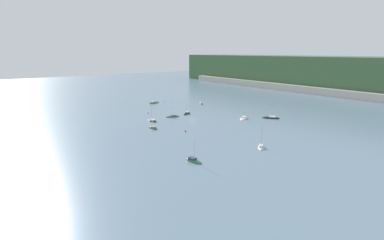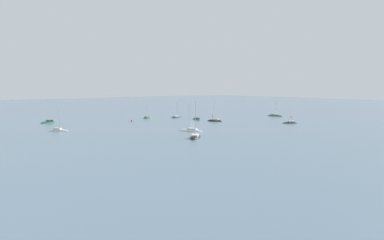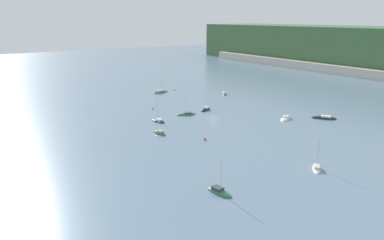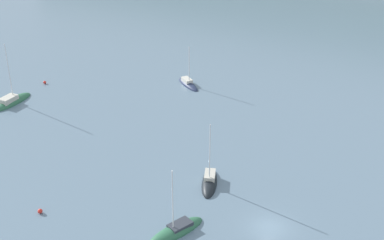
{
  "view_description": "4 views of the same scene",
  "coord_description": "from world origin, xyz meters",
  "px_view_note": "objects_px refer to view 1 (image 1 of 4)",
  "views": [
    {
      "loc": [
        116.59,
        -86.07,
        32.53
      ],
      "look_at": [
        9.09,
        -6.87,
        1.74
      ],
      "focal_mm": 28.0,
      "sensor_mm": 36.0,
      "label": 1
    },
    {
      "loc": [
        78.77,
        99.44,
        15.12
      ],
      "look_at": [
        5.52,
        7.62,
        1.97
      ],
      "focal_mm": 28.0,
      "sensor_mm": 36.0,
      "label": 2
    },
    {
      "loc": [
        102.94,
        -78.78,
        34.81
      ],
      "look_at": [
        4.45,
        -12.34,
        1.94
      ],
      "focal_mm": 35.0,
      "sensor_mm": 36.0,
      "label": 3
    },
    {
      "loc": [
        18.71,
        -44.69,
        37.91
      ],
      "look_at": [
        -17.68,
        11.36,
        3.72
      ],
      "focal_mm": 50.0,
      "sensor_mm": 36.0,
      "label": 4
    }
  ],
  "objects_px": {
    "sailboat_5": "(194,161)",
    "sailboat_9": "(244,119)",
    "sailboat_2": "(154,103)",
    "sailboat_8": "(153,128)",
    "sailboat_4": "(152,121)",
    "mooring_buoy_1": "(185,131)",
    "sailboat_0": "(173,117)",
    "sailboat_1": "(261,147)",
    "sailboat_7": "(201,104)",
    "mooring_buoy_2": "(148,113)",
    "mooring_buoy_0": "(164,101)",
    "sailboat_3": "(187,114)",
    "sailboat_6": "(271,118)"
  },
  "relations": [
    {
      "from": "sailboat_3",
      "to": "mooring_buoy_1",
      "type": "xyz_separation_m",
      "value": [
        29.16,
        -21.46,
        0.22
      ]
    },
    {
      "from": "sailboat_9",
      "to": "mooring_buoy_1",
      "type": "distance_m",
      "value": 37.5
    },
    {
      "from": "sailboat_8",
      "to": "mooring_buoy_1",
      "type": "height_order",
      "value": "sailboat_8"
    },
    {
      "from": "sailboat_0",
      "to": "mooring_buoy_2",
      "type": "bearing_deg",
      "value": -51.96
    },
    {
      "from": "sailboat_7",
      "to": "mooring_buoy_2",
      "type": "relative_size",
      "value": 14.07
    },
    {
      "from": "sailboat_1",
      "to": "sailboat_7",
      "type": "xyz_separation_m",
      "value": [
        -80.99,
        36.92,
        0.0
      ]
    },
    {
      "from": "sailboat_3",
      "to": "sailboat_8",
      "type": "bearing_deg",
      "value": 2.28
    },
    {
      "from": "sailboat_4",
      "to": "mooring_buoy_0",
      "type": "relative_size",
      "value": 16.43
    },
    {
      "from": "sailboat_1",
      "to": "sailboat_5",
      "type": "relative_size",
      "value": 0.99
    },
    {
      "from": "sailboat_0",
      "to": "sailboat_8",
      "type": "bearing_deg",
      "value": 54.05
    },
    {
      "from": "sailboat_9",
      "to": "mooring_buoy_0",
      "type": "height_order",
      "value": "sailboat_9"
    },
    {
      "from": "sailboat_3",
      "to": "mooring_buoy_2",
      "type": "height_order",
      "value": "sailboat_3"
    },
    {
      "from": "sailboat_5",
      "to": "sailboat_9",
      "type": "xyz_separation_m",
      "value": [
        -32.36,
        54.96,
        -0.02
      ]
    },
    {
      "from": "sailboat_1",
      "to": "sailboat_5",
      "type": "bearing_deg",
      "value": 133.31
    },
    {
      "from": "sailboat_4",
      "to": "sailboat_6",
      "type": "distance_m",
      "value": 58.56
    },
    {
      "from": "sailboat_6",
      "to": "sailboat_8",
      "type": "height_order",
      "value": "sailboat_6"
    },
    {
      "from": "sailboat_5",
      "to": "sailboat_7",
      "type": "height_order",
      "value": "sailboat_7"
    },
    {
      "from": "sailboat_6",
      "to": "sailboat_7",
      "type": "height_order",
      "value": "sailboat_6"
    },
    {
      "from": "sailboat_6",
      "to": "mooring_buoy_2",
      "type": "bearing_deg",
      "value": 1.22
    },
    {
      "from": "sailboat_0",
      "to": "mooring_buoy_2",
      "type": "xyz_separation_m",
      "value": [
        -15.18,
        -5.82,
        0.21
      ]
    },
    {
      "from": "sailboat_7",
      "to": "sailboat_8",
      "type": "height_order",
      "value": "sailboat_7"
    },
    {
      "from": "sailboat_8",
      "to": "mooring_buoy_0",
      "type": "xyz_separation_m",
      "value": [
        -57.95,
        40.72,
        0.19
      ]
    },
    {
      "from": "sailboat_3",
      "to": "sailboat_8",
      "type": "xyz_separation_m",
      "value": [
        16.47,
        -29.53,
        -0.04
      ]
    },
    {
      "from": "sailboat_0",
      "to": "sailboat_1",
      "type": "height_order",
      "value": "sailboat_0"
    },
    {
      "from": "sailboat_4",
      "to": "mooring_buoy_0",
      "type": "bearing_deg",
      "value": -46.42
    },
    {
      "from": "sailboat_1",
      "to": "sailboat_2",
      "type": "xyz_separation_m",
      "value": [
        -101.42,
        14.6,
        0.02
      ]
    },
    {
      "from": "sailboat_2",
      "to": "mooring_buoy_0",
      "type": "height_order",
      "value": "sailboat_2"
    },
    {
      "from": "sailboat_3",
      "to": "sailboat_0",
      "type": "bearing_deg",
      "value": -16.35
    },
    {
      "from": "sailboat_9",
      "to": "mooring_buoy_0",
      "type": "xyz_separation_m",
      "value": [
        -67.57,
        -4.73,
        0.18
      ]
    },
    {
      "from": "sailboat_2",
      "to": "mooring_buoy_2",
      "type": "xyz_separation_m",
      "value": [
        26.69,
        -18.45,
        0.15
      ]
    },
    {
      "from": "sailboat_7",
      "to": "sailboat_4",
      "type": "bearing_deg",
      "value": -33.36
    },
    {
      "from": "sailboat_0",
      "to": "sailboat_2",
      "type": "bearing_deg",
      "value": -89.72
    },
    {
      "from": "sailboat_8",
      "to": "sailboat_6",
      "type": "bearing_deg",
      "value": -116.83
    },
    {
      "from": "sailboat_2",
      "to": "mooring_buoy_0",
      "type": "distance_m",
      "value": 8.84
    },
    {
      "from": "sailboat_2",
      "to": "mooring_buoy_0",
      "type": "xyz_separation_m",
      "value": [
        -1.5,
        8.72,
        0.14
      ]
    },
    {
      "from": "mooring_buoy_1",
      "to": "mooring_buoy_2",
      "type": "height_order",
      "value": "mooring_buoy_1"
    },
    {
      "from": "mooring_buoy_1",
      "to": "sailboat_3",
      "type": "bearing_deg",
      "value": 143.65
    },
    {
      "from": "sailboat_0",
      "to": "sailboat_7",
      "type": "bearing_deg",
      "value": -131.41
    },
    {
      "from": "sailboat_1",
      "to": "mooring_buoy_0",
      "type": "bearing_deg",
      "value": 36.88
    },
    {
      "from": "sailboat_0",
      "to": "mooring_buoy_1",
      "type": "relative_size",
      "value": 13.18
    },
    {
      "from": "sailboat_7",
      "to": "sailboat_9",
      "type": "relative_size",
      "value": 0.79
    },
    {
      "from": "sailboat_9",
      "to": "mooring_buoy_1",
      "type": "bearing_deg",
      "value": -24.63
    },
    {
      "from": "sailboat_2",
      "to": "sailboat_8",
      "type": "height_order",
      "value": "sailboat_2"
    },
    {
      "from": "sailboat_4",
      "to": "sailboat_2",
      "type": "bearing_deg",
      "value": -39.57
    },
    {
      "from": "sailboat_1",
      "to": "sailboat_6",
      "type": "height_order",
      "value": "sailboat_6"
    },
    {
      "from": "sailboat_1",
      "to": "sailboat_8",
      "type": "relative_size",
      "value": 1.1
    },
    {
      "from": "sailboat_0",
      "to": "sailboat_3",
      "type": "distance_m",
      "value": 10.34
    },
    {
      "from": "mooring_buoy_2",
      "to": "sailboat_6",
      "type": "bearing_deg",
      "value": 42.96
    },
    {
      "from": "sailboat_7",
      "to": "sailboat_9",
      "type": "distance_m",
      "value": 46.5
    },
    {
      "from": "sailboat_5",
      "to": "sailboat_8",
      "type": "distance_m",
      "value": 43.05
    }
  ]
}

